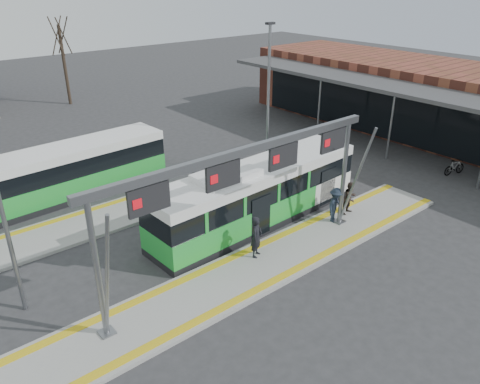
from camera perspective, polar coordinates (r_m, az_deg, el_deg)
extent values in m
plane|color=#2D2D30|center=(19.50, 2.21, -9.36)|extent=(120.00, 120.00, 0.00)
cube|color=gray|center=(19.45, 2.22, -9.18)|extent=(22.00, 3.00, 0.15)
cube|color=gray|center=(23.69, -18.36, -3.80)|extent=(20.00, 3.00, 0.15)
cube|color=gold|center=(20.13, 0.02, -7.56)|extent=(22.00, 0.35, 0.02)
cube|color=gold|center=(18.73, 4.60, -10.48)|extent=(22.00, 0.35, 0.02)
cube|color=gold|center=(24.63, -19.43, -2.60)|extent=(20.00, 0.35, 0.02)
cylinder|color=slate|center=(15.39, -17.02, -9.08)|extent=(0.20, 0.20, 5.05)
cube|color=slate|center=(16.88, -15.91, -16.12)|extent=(0.50, 0.50, 0.06)
cylinder|color=slate|center=(14.84, -15.90, -10.32)|extent=(0.12, 1.46, 4.90)
cylinder|color=slate|center=(22.01, 12.55, 2.21)|extent=(0.20, 0.20, 5.05)
cube|color=slate|center=(23.08, 11.97, -3.50)|extent=(0.50, 0.50, 0.06)
cylinder|color=slate|center=(21.63, 13.99, 1.64)|extent=(0.12, 1.46, 4.90)
cube|color=slate|center=(16.99, 0.56, 5.04)|extent=(13.00, 0.25, 0.30)
cube|color=black|center=(15.19, -11.04, -0.88)|extent=(1.50, 0.12, 0.95)
cube|color=red|center=(14.95, -12.40, -1.45)|extent=(0.32, 0.02, 0.32)
cube|color=black|center=(16.66, -2.07, 2.02)|extent=(1.50, 0.12, 0.95)
cube|color=red|center=(16.36, -3.17, 1.54)|extent=(0.32, 0.02, 0.32)
cube|color=black|center=(18.51, 5.30, 4.35)|extent=(1.50, 0.12, 0.95)
cube|color=red|center=(18.17, 4.44, 3.98)|extent=(0.32, 0.02, 0.32)
cube|color=black|center=(20.63, 11.28, 6.19)|extent=(1.50, 0.12, 0.95)
cube|color=red|center=(20.25, 10.61, 5.89)|extent=(0.32, 0.02, 0.32)
cube|color=brown|center=(37.44, 24.16, 9.86)|extent=(8.00, 32.00, 5.00)
cube|color=black|center=(33.95, 20.68, 8.15)|extent=(0.15, 28.00, 3.60)
cube|color=#3F3F42|center=(32.30, 20.10, 11.67)|extent=(4.00, 30.00, 0.25)
cylinder|color=slate|center=(31.42, 17.88, 7.55)|extent=(0.14, 0.14, 4.30)
cylinder|color=slate|center=(34.83, 9.61, 10.08)|extent=(0.14, 0.14, 4.30)
cube|color=black|center=(22.87, 2.11, -3.22)|extent=(11.60, 2.93, 0.34)
cube|color=green|center=(22.54, 2.14, -1.62)|extent=(11.60, 2.93, 1.10)
cube|color=black|center=(22.09, 2.18, 0.77)|extent=(11.60, 2.86, 0.96)
cube|color=white|center=(21.80, 2.21, 2.49)|extent=(11.60, 2.93, 0.48)
cube|color=orange|center=(25.93, 11.39, 5.55)|extent=(0.12, 1.71, 0.27)
cube|color=white|center=(20.46, -1.63, 2.08)|extent=(2.95, 1.83, 0.29)
cylinder|color=black|center=(19.74, -4.17, -7.27)|extent=(0.97, 0.33, 0.96)
cylinder|color=black|center=(21.24, -7.78, -4.92)|extent=(0.97, 0.33, 0.96)
cylinder|color=black|center=(24.42, 9.71, -0.83)|extent=(0.97, 0.33, 0.96)
cylinder|color=black|center=(25.65, 5.99, 0.73)|extent=(0.97, 0.33, 0.96)
cube|color=black|center=(26.99, -20.26, -0.24)|extent=(11.29, 2.98, 0.33)
cube|color=green|center=(26.72, -20.48, 1.11)|extent=(11.29, 2.98, 1.07)
cube|color=black|center=(26.35, -20.81, 3.10)|extent=(11.28, 2.91, 0.93)
cube|color=white|center=(26.11, -21.04, 4.52)|extent=(11.29, 2.98, 0.47)
cylinder|color=black|center=(27.29, -13.10, 1.70)|extent=(0.94, 0.33, 0.93)
cylinder|color=black|center=(28.99, -15.21, 2.89)|extent=(0.94, 0.33, 0.93)
imported|color=black|center=(19.58, 2.03, -5.47)|extent=(0.80, 0.71, 1.84)
imported|color=#2F241F|center=(23.68, 13.28, -0.71)|extent=(0.83, 0.67, 1.64)
imported|color=#1F2938|center=(22.71, 11.55, -1.56)|extent=(1.25, 0.91, 1.74)
imported|color=gray|center=(30.85, 24.69, 2.77)|extent=(1.63, 0.83, 0.94)
cylinder|color=#382B21|center=(46.01, -20.59, 14.23)|extent=(0.28, 0.28, 6.96)
cylinder|color=slate|center=(17.16, -26.98, -2.36)|extent=(0.16, 0.16, 7.82)
cylinder|color=slate|center=(26.15, 3.44, 10.32)|extent=(0.16, 0.16, 8.69)
cube|color=black|center=(25.38, 3.71, 19.84)|extent=(0.50, 0.25, 0.12)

